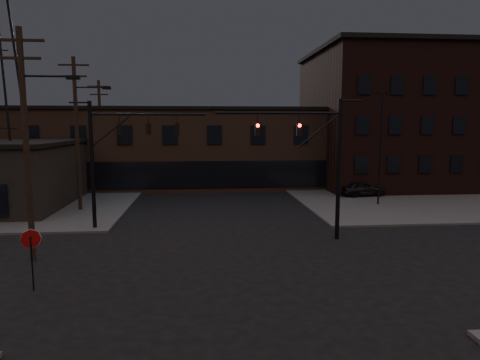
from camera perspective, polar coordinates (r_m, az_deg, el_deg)
name	(u,v)px	position (r m, az deg, el deg)	size (l,w,h in m)	color
ground	(230,268)	(20.16, -1.32, -11.61)	(140.00, 140.00, 0.00)	black
sidewalk_ne	(431,189)	(47.61, 24.14, -1.10)	(30.00, 30.00, 0.15)	#474744
building_row	(213,148)	(47.11, -3.65, 4.25)	(40.00, 12.00, 8.00)	brown
building_right	(415,121)	(50.68, 22.33, 7.33)	(22.00, 16.00, 14.00)	black
traffic_signal_near	(319,154)	(24.49, 10.54, 3.44)	(7.12, 0.24, 8.00)	black
traffic_signal_far	(113,150)	(27.61, -16.60, 3.86)	(7.12, 0.24, 8.00)	black
stop_sign	(31,245)	(18.91, -26.09, -7.83)	(0.72, 0.33, 2.48)	black
utility_pole_near	(27,140)	(22.56, -26.50, 4.85)	(3.70, 0.28, 11.00)	black
utility_pole_mid	(78,131)	(34.27, -20.83, 6.17)	(3.70, 0.28, 11.50)	black
utility_pole_far	(101,132)	(46.17, -18.10, 6.05)	(2.20, 0.28, 11.00)	black
lot_light_a	(381,138)	(35.99, 18.26, 5.34)	(1.50, 0.28, 9.14)	black
lot_light_b	(421,136)	(43.10, 22.97, 5.40)	(1.50, 0.28, 9.14)	black
parked_car_lot_a	(363,188)	(40.27, 16.04, -1.07)	(1.65, 4.09, 1.39)	black
parked_car_lot_b	(400,181)	(46.65, 20.59, -0.09)	(2.04, 5.02, 1.46)	#A3A3A5
car_crossing	(214,182)	(43.94, -3.49, -0.24)	(1.58, 4.52, 1.49)	black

